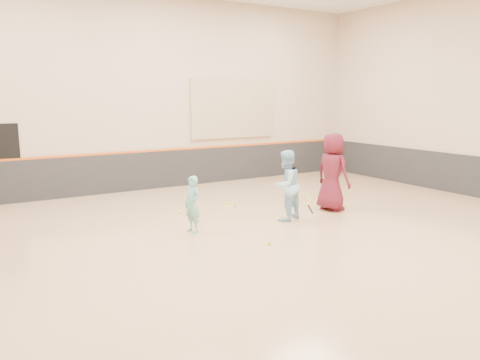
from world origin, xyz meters
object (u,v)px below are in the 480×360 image
instructor (286,185)px  spare_racket (228,204)px  young_man (332,172)px  girl (192,204)px

instructor → spare_racket: size_ratio=2.28×
young_man → instructor: bearing=87.3°
girl → young_man: bearing=80.4°
instructor → young_man: young_man is taller
girl → young_man: 3.97m
young_man → spare_racket: young_man is taller
instructor → spare_racket: 2.20m
instructor → young_man: bearing=168.1°
young_man → spare_racket: size_ratio=2.72×
spare_racket → young_man: bearing=-41.7°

